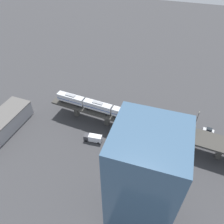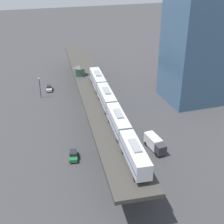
# 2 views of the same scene
# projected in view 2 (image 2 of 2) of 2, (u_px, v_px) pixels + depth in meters

# --- Properties ---
(ground_plane) EXTENTS (400.00, 400.00, 0.00)m
(ground_plane) POSITION_uv_depth(u_px,v_px,m) (94.00, 112.00, 92.88)
(ground_plane) COLOR #38383A
(elevated_viaduct) EXTENTS (16.58, 92.38, 7.67)m
(elevated_viaduct) POSITION_uv_depth(u_px,v_px,m) (93.00, 91.00, 90.02)
(elevated_viaduct) COLOR #393733
(elevated_viaduct) RESTS_ON ground
(subway_train) EXTENTS (7.25, 49.85, 4.45)m
(subway_train) POSITION_uv_depth(u_px,v_px,m) (112.00, 108.00, 72.24)
(subway_train) COLOR silver
(subway_train) RESTS_ON elevated_viaduct
(signal_hut) EXTENTS (3.49, 3.49, 3.40)m
(signal_hut) POSITION_uv_depth(u_px,v_px,m) (80.00, 70.00, 97.91)
(signal_hut) COLOR #33604C
(signal_hut) RESTS_ON elevated_viaduct
(street_car_silver) EXTENTS (2.30, 4.56, 1.89)m
(street_car_silver) POSITION_uv_depth(u_px,v_px,m) (49.00, 88.00, 106.87)
(street_car_silver) COLOR #B7BABF
(street_car_silver) RESTS_ON ground
(street_car_green) EXTENTS (2.60, 4.66, 1.89)m
(street_car_green) POSITION_uv_depth(u_px,v_px,m) (73.00, 155.00, 71.47)
(street_car_green) COLOR #1E6638
(street_car_green) RESTS_ON ground
(delivery_truck) EXTENTS (2.92, 7.37, 3.20)m
(delivery_truck) POSITION_uv_depth(u_px,v_px,m) (155.00, 143.00, 74.39)
(delivery_truck) COLOR #333338
(delivery_truck) RESTS_ON ground
(street_lamp) EXTENTS (0.44, 0.44, 6.94)m
(street_lamp) POSITION_uv_depth(u_px,v_px,m) (40.00, 86.00, 100.05)
(street_lamp) COLOR black
(street_lamp) RESTS_ON ground
(office_tower) EXTENTS (16.00, 16.00, 36.00)m
(office_tower) POSITION_uv_depth(u_px,v_px,m) (196.00, 44.00, 93.01)
(office_tower) COLOR #3D5B7A
(office_tower) RESTS_ON ground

